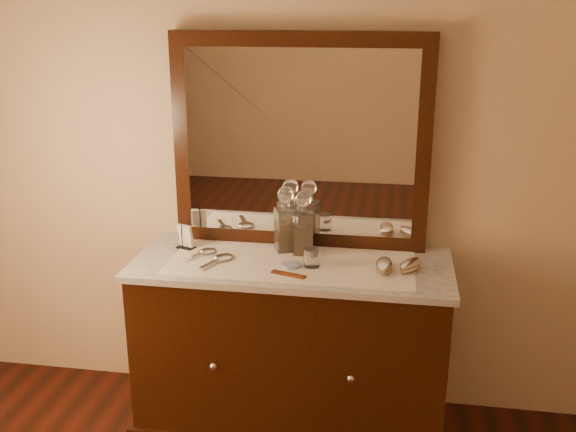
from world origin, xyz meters
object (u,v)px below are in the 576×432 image
Objects in this scene: mirror_frame at (300,142)px; comb at (288,274)px; pin_dish at (291,265)px; decanter_right at (303,229)px; dresser_cabinet at (291,348)px; hand_mirror_outer at (205,252)px; napkin_rack at (186,237)px; decanter_left at (286,226)px; hand_mirror_inner at (221,259)px; brush_far at (410,265)px; brush_near at (384,266)px.

comb is at bearing -88.21° from mirror_frame.
pin_dish is 0.29× the size of decanter_right.
dresser_cabinet is 7.41× the size of hand_mirror_outer.
mirror_frame is 0.41m from decanter_right.
napkin_rack is 0.44× the size of decanter_left.
hand_mirror_inner reaches higher than pin_dish.
brush_far is (0.53, -0.26, -0.48)m from mirror_frame.
decanter_right is (0.02, 0.27, 0.11)m from comb.
pin_dish is 0.10m from comb.
mirror_frame is at bearing 28.34° from hand_mirror_outer.
hand_mirror_inner is at bearing 176.27° from pin_dish.
dresser_cabinet is at bearing 174.00° from brush_near.
decanter_left is 0.34m from hand_mirror_inner.
napkin_rack is (-0.53, 0.16, 0.04)m from pin_dish.
pin_dish is 0.41× the size of hand_mirror_inner.
hand_mirror_inner is (-0.33, 0.12, 0.00)m from comb.
decanter_right is at bearing 71.70° from dresser_cabinet.
comb is 0.33m from decanter_left.
decanter_left is (0.48, 0.05, 0.07)m from napkin_rack.
decanter_right is (0.09, -0.03, -0.00)m from decanter_left.
dresser_cabinet is 1.17× the size of mirror_frame.
brush_far is at bearing -14.80° from decanter_left.
hand_mirror_outer is at bearing 176.95° from dresser_cabinet.
brush_near reaches higher than dresser_cabinet.
napkin_rack is at bearing 163.66° from pin_dish.
napkin_rack is at bearing 170.31° from dresser_cabinet.
mirror_frame reaches higher than hand_mirror_outer.
mirror_frame is at bearing 65.45° from decanter_left.
dresser_cabinet is 0.61m from hand_mirror_outer.
napkin_rack is at bearing 171.93° from brush_near.
brush_near is (0.41, -0.29, -0.47)m from mirror_frame.
hand_mirror_outer is at bearing 173.57° from comb.
napkin_rack is at bearing 148.69° from hand_mirror_outer.
decanter_left is at bearing 158.75° from brush_near.
brush_near is (0.40, 0.12, 0.02)m from comb.
decanter_left is 1.87× the size of brush_far.
brush_near is 0.83m from hand_mirror_outer.
comb is at bearing -78.32° from decanter_left.
decanter_right is (0.03, 0.18, 0.11)m from pin_dish.
hand_mirror_outer is at bearing -162.49° from decanter_left.
pin_dish is 0.33m from hand_mirror_inner.
dresser_cabinet is 0.73m from napkin_rack.
dresser_cabinet is at bearing 97.86° from pin_dish.
hand_mirror_outer is at bearing 177.71° from brush_far.
decanter_left reaches higher than hand_mirror_inner.
pin_dish is 0.65× the size of napkin_rack.
dresser_cabinet is at bearing -9.69° from napkin_rack.
decanter_left is at bearing 109.86° from dresser_cabinet.
decanter_left is 0.40m from hand_mirror_outer.
pin_dish is 0.55× the size of brush_near.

